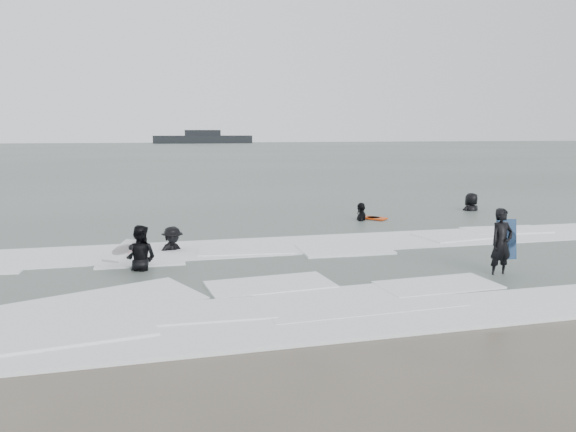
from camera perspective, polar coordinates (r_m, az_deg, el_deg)
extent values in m
plane|color=brown|center=(10.89, 6.39, -9.59)|extent=(320.00, 320.00, 0.00)
plane|color=#47544C|center=(89.83, -11.58, 6.31)|extent=(320.00, 320.00, 0.00)
imported|color=black|center=(14.16, 20.68, -5.82)|extent=(0.65, 0.48, 1.65)
imported|color=black|center=(14.23, -14.72, -5.47)|extent=(1.03, 0.94, 1.70)
imported|color=black|center=(16.06, -11.64, -3.76)|extent=(1.20, 1.05, 1.62)
imported|color=black|center=(21.50, 7.43, -0.54)|extent=(0.89, 1.19, 1.87)
imported|color=black|center=(25.06, 18.10, 0.40)|extent=(1.09, 0.86, 1.96)
cube|color=white|center=(10.35, 7.56, -10.40)|extent=(30.03, 2.32, 0.07)
cube|color=white|center=(16.45, -0.83, -3.13)|extent=(30.00, 2.60, 0.09)
cube|color=black|center=(159.18, -8.65, 7.70)|extent=(27.12, 4.84, 2.13)
cube|color=black|center=(159.16, -8.67, 8.36)|extent=(9.68, 2.91, 1.55)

